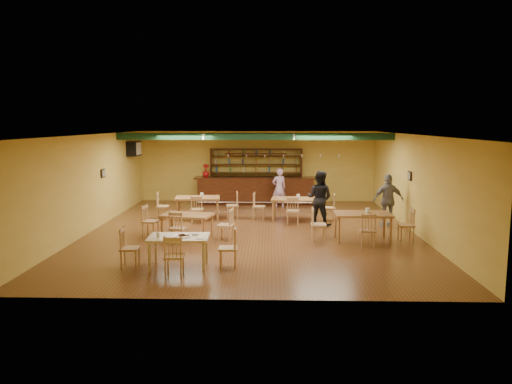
{
  "coord_description": "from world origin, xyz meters",
  "views": [
    {
      "loc": [
        0.57,
        -14.99,
        3.36
      ],
      "look_at": [
        0.12,
        0.6,
        1.15
      ],
      "focal_mm": 34.4,
      "sensor_mm": 36.0,
      "label": 1
    }
  ],
  "objects_px": {
    "dining_table_a": "(198,208)",
    "dining_table_c": "(187,226)",
    "bar_counter": "(256,191)",
    "patron_bar": "(279,188)",
    "patron_right_a": "(319,198)",
    "dining_table_d": "(362,227)",
    "dining_table_b": "(294,209)",
    "near_table": "(179,252)"
  },
  "relations": [
    {
      "from": "dining_table_b",
      "to": "near_table",
      "type": "relative_size",
      "value": 1.11
    },
    {
      "from": "bar_counter",
      "to": "patron_bar",
      "type": "height_order",
      "value": "patron_bar"
    },
    {
      "from": "dining_table_b",
      "to": "patron_bar",
      "type": "relative_size",
      "value": 0.98
    },
    {
      "from": "dining_table_c",
      "to": "patron_bar",
      "type": "distance_m",
      "value": 6.05
    },
    {
      "from": "dining_table_d",
      "to": "near_table",
      "type": "distance_m",
      "value": 5.53
    },
    {
      "from": "bar_counter",
      "to": "patron_right_a",
      "type": "xyz_separation_m",
      "value": [
        2.22,
        -4.17,
        0.34
      ]
    },
    {
      "from": "dining_table_a",
      "to": "patron_right_a",
      "type": "relative_size",
      "value": 0.86
    },
    {
      "from": "bar_counter",
      "to": "dining_table_a",
      "type": "height_order",
      "value": "bar_counter"
    },
    {
      "from": "bar_counter",
      "to": "dining_table_d",
      "type": "height_order",
      "value": "bar_counter"
    },
    {
      "from": "near_table",
      "to": "patron_right_a",
      "type": "bearing_deg",
      "value": 50.64
    },
    {
      "from": "dining_table_c",
      "to": "patron_right_a",
      "type": "relative_size",
      "value": 0.8
    },
    {
      "from": "patron_bar",
      "to": "patron_right_a",
      "type": "relative_size",
      "value": 0.87
    },
    {
      "from": "near_table",
      "to": "patron_right_a",
      "type": "relative_size",
      "value": 0.77
    },
    {
      "from": "dining_table_a",
      "to": "patron_bar",
      "type": "relative_size",
      "value": 0.99
    },
    {
      "from": "dining_table_a",
      "to": "near_table",
      "type": "distance_m",
      "value": 5.89
    },
    {
      "from": "dining_table_d",
      "to": "patron_right_a",
      "type": "distance_m",
      "value": 2.4
    },
    {
      "from": "bar_counter",
      "to": "near_table",
      "type": "height_order",
      "value": "bar_counter"
    },
    {
      "from": "near_table",
      "to": "patron_right_a",
      "type": "distance_m",
      "value": 6.19
    },
    {
      "from": "patron_right_a",
      "to": "patron_bar",
      "type": "bearing_deg",
      "value": -42.42
    },
    {
      "from": "dining_table_b",
      "to": "dining_table_c",
      "type": "xyz_separation_m",
      "value": [
        -3.24,
        -2.82,
        -0.02
      ]
    },
    {
      "from": "dining_table_c",
      "to": "patron_right_a",
      "type": "xyz_separation_m",
      "value": [
        4.04,
        2.02,
        0.54
      ]
    },
    {
      "from": "dining_table_b",
      "to": "near_table",
      "type": "distance_m",
      "value": 6.41
    },
    {
      "from": "dining_table_b",
      "to": "dining_table_a",
      "type": "bearing_deg",
      "value": -177.99
    },
    {
      "from": "dining_table_a",
      "to": "dining_table_d",
      "type": "bearing_deg",
      "value": -36.68
    },
    {
      "from": "dining_table_a",
      "to": "patron_bar",
      "type": "xyz_separation_m",
      "value": [
        2.91,
        2.37,
        0.4
      ]
    },
    {
      "from": "patron_bar",
      "to": "dining_table_a",
      "type": "bearing_deg",
      "value": 21.14
    },
    {
      "from": "dining_table_c",
      "to": "near_table",
      "type": "relative_size",
      "value": 1.04
    },
    {
      "from": "dining_table_b",
      "to": "patron_right_a",
      "type": "bearing_deg",
      "value": -39.97
    },
    {
      "from": "dining_table_a",
      "to": "dining_table_c",
      "type": "relative_size",
      "value": 1.07
    },
    {
      "from": "dining_table_a",
      "to": "dining_table_c",
      "type": "distance_m",
      "value": 3.0
    },
    {
      "from": "dining_table_b",
      "to": "patron_bar",
      "type": "height_order",
      "value": "patron_bar"
    },
    {
      "from": "dining_table_a",
      "to": "dining_table_d",
      "type": "distance_m",
      "value": 6.04
    },
    {
      "from": "dining_table_b",
      "to": "patron_right_a",
      "type": "distance_m",
      "value": 1.24
    },
    {
      "from": "bar_counter",
      "to": "dining_table_d",
      "type": "distance_m",
      "value": 7.07
    },
    {
      "from": "patron_bar",
      "to": "patron_right_a",
      "type": "distance_m",
      "value": 3.58
    },
    {
      "from": "bar_counter",
      "to": "dining_table_b",
      "type": "distance_m",
      "value": 3.66
    },
    {
      "from": "dining_table_b",
      "to": "near_table",
      "type": "bearing_deg",
      "value": -112.32
    },
    {
      "from": "near_table",
      "to": "bar_counter",
      "type": "bearing_deg",
      "value": 78.52
    },
    {
      "from": "patron_bar",
      "to": "bar_counter",
      "type": "bearing_deg",
      "value": -58.82
    },
    {
      "from": "bar_counter",
      "to": "patron_bar",
      "type": "distance_m",
      "value": 1.28
    },
    {
      "from": "dining_table_d",
      "to": "dining_table_c",
      "type": "bearing_deg",
      "value": 179.24
    },
    {
      "from": "dining_table_d",
      "to": "patron_bar",
      "type": "distance_m",
      "value": 5.93
    }
  ]
}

